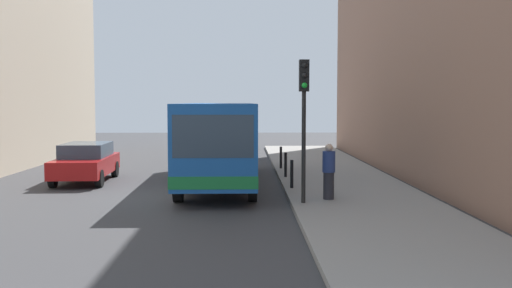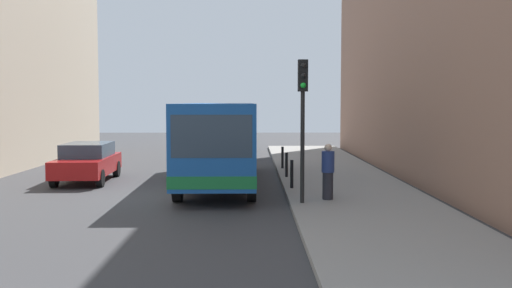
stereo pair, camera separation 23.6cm
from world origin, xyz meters
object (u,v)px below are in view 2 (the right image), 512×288
car_behind_bus (216,144)px  car_beside_bus (87,161)px  bus (220,138)px  bollard_far (283,157)px  bollard_near (292,174)px  bollard_mid (287,165)px  pedestrian_near_signal (328,172)px  traffic_light (303,104)px

car_behind_bus → car_beside_bus: bearing=66.1°
bus → car_behind_bus: (-0.74, 9.85, -0.94)m
bus → bollard_far: size_ratio=11.63×
bollard_near → bollard_far: same height
car_behind_bus → bollard_mid: (3.28, -9.04, -0.16)m
pedestrian_near_signal → car_behind_bus: bearing=17.0°
bollard_far → pedestrian_near_signal: (0.92, -8.27, 0.35)m
car_beside_bus → pedestrian_near_signal: pedestrian_near_signal is taller
bus → bollard_far: bus is taller
car_behind_bus → traffic_light: traffic_light is taller
bollard_near → pedestrian_near_signal: (0.92, -2.32, 0.35)m
bollard_near → bollard_far: 5.95m
bollard_near → bollard_far: size_ratio=1.00×
car_behind_bus → bollard_mid: 9.62m
bollard_mid → pedestrian_near_signal: pedestrian_near_signal is taller
car_beside_bus → traffic_light: 9.90m
bollard_near → bollard_mid: (0.00, 2.97, 0.00)m
bus → bollard_near: 3.51m
bus → bollard_near: bearing=138.9°
bus → traffic_light: (2.64, -5.10, 1.28)m
traffic_light → bollard_near: bearing=91.9°
car_behind_bus → bollard_near: 12.46m
bollard_mid → bollard_far: (0.00, 2.97, 0.00)m
bollard_near → pedestrian_near_signal: pedestrian_near_signal is taller
bus → traffic_light: bearing=116.7°
traffic_light → bollard_mid: size_ratio=4.32×
car_behind_bus → bollard_far: (3.28, -6.07, -0.16)m
bus → car_beside_bus: bus is taller
bus → traffic_light: 5.88m
bollard_near → bus: bearing=139.6°
car_beside_bus → car_behind_bus: size_ratio=1.00×
car_behind_bus → bus: bearing=95.8°
car_behind_bus → traffic_light: size_ratio=1.08×
car_beside_bus → bollard_far: (7.67, 3.16, -0.16)m
car_behind_bus → pedestrian_near_signal: 14.94m
bollard_mid → bus: bearing=-162.3°
bus → car_behind_bus: 9.93m
car_behind_bus → bollard_near: car_behind_bus is taller
bus → car_beside_bus: size_ratio=2.48×
car_behind_bus → bollard_near: size_ratio=4.68×
traffic_light → bollard_far: 9.20m
car_beside_bus → bollard_near: car_beside_bus is taller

